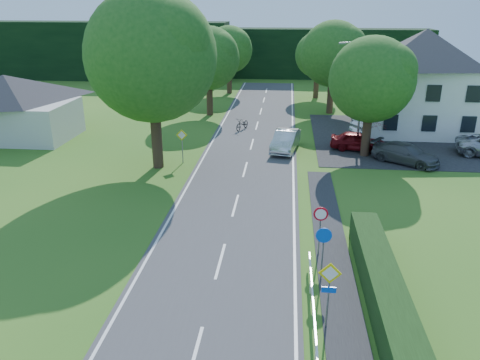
# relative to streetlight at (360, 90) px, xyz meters

# --- Properties ---
(road) EXTENTS (7.00, 80.00, 0.04)m
(road) POSITION_rel_streetlight_xyz_m (-8.06, -10.00, -4.44)
(road) COLOR #3E3E41
(road) RESTS_ON ground
(parking_pad) EXTENTS (14.00, 16.00, 0.04)m
(parking_pad) POSITION_rel_streetlight_xyz_m (3.94, 3.00, -4.44)
(parking_pad) COLOR black
(parking_pad) RESTS_ON ground
(line_edge_left) EXTENTS (0.12, 80.00, 0.01)m
(line_edge_left) POSITION_rel_streetlight_xyz_m (-11.31, -10.00, -4.42)
(line_edge_left) COLOR white
(line_edge_left) RESTS_ON road
(line_edge_right) EXTENTS (0.12, 80.00, 0.01)m
(line_edge_right) POSITION_rel_streetlight_xyz_m (-4.81, -10.00, -4.42)
(line_edge_right) COLOR white
(line_edge_right) RESTS_ON road
(line_centre) EXTENTS (0.12, 80.00, 0.01)m
(line_centre) POSITION_rel_streetlight_xyz_m (-8.06, -10.00, -4.42)
(line_centre) COLOR white
(line_centre) RESTS_ON road
(tree_main) EXTENTS (9.40, 9.40, 11.64)m
(tree_main) POSITION_rel_streetlight_xyz_m (-14.06, -6.00, 1.36)
(tree_main) COLOR #1E5218
(tree_main) RESTS_ON ground
(tree_left_far) EXTENTS (7.00, 7.00, 8.58)m
(tree_left_far) POSITION_rel_streetlight_xyz_m (-13.06, 10.00, -0.17)
(tree_left_far) COLOR #1E5218
(tree_left_far) RESTS_ON ground
(tree_right_far) EXTENTS (7.40, 7.40, 9.09)m
(tree_right_far) POSITION_rel_streetlight_xyz_m (-1.06, 12.00, 0.08)
(tree_right_far) COLOR #1E5218
(tree_right_far) RESTS_ON ground
(tree_left_back) EXTENTS (6.60, 6.60, 8.07)m
(tree_left_back) POSITION_rel_streetlight_xyz_m (-12.56, 22.00, -0.43)
(tree_left_back) COLOR #1E5218
(tree_left_back) RESTS_ON ground
(tree_right_back) EXTENTS (6.20, 6.20, 7.56)m
(tree_right_back) POSITION_rel_streetlight_xyz_m (-2.06, 20.00, -0.68)
(tree_right_back) COLOR #1E5218
(tree_right_back) RESTS_ON ground
(tree_right_mid) EXTENTS (7.00, 7.00, 8.58)m
(tree_right_mid) POSITION_rel_streetlight_xyz_m (0.44, -2.00, -0.17)
(tree_right_mid) COLOR #1E5218
(tree_right_mid) RESTS_ON ground
(treeline_left) EXTENTS (44.00, 6.00, 8.00)m
(treeline_left) POSITION_rel_streetlight_xyz_m (-36.06, 32.00, -0.46)
(treeline_left) COLOR black
(treeline_left) RESTS_ON ground
(treeline_right) EXTENTS (30.00, 5.00, 7.00)m
(treeline_right) POSITION_rel_streetlight_xyz_m (-0.06, 36.00, -0.96)
(treeline_right) COLOR black
(treeline_right) RESTS_ON ground
(bungalow_left) EXTENTS (11.00, 6.50, 5.20)m
(bungalow_left) POSITION_rel_streetlight_xyz_m (-28.06, 0.00, -1.75)
(bungalow_left) COLOR #B7B7B2
(bungalow_left) RESTS_ON ground
(house_white) EXTENTS (10.60, 8.40, 8.60)m
(house_white) POSITION_rel_streetlight_xyz_m (5.94, 6.00, -0.06)
(house_white) COLOR white
(house_white) RESTS_ON ground
(streetlight) EXTENTS (2.03, 0.18, 8.00)m
(streetlight) POSITION_rel_streetlight_xyz_m (0.00, 0.00, 0.00)
(streetlight) COLOR slate
(streetlight) RESTS_ON ground
(sign_priority_right) EXTENTS (0.78, 0.09, 2.59)m
(sign_priority_right) POSITION_rel_streetlight_xyz_m (-3.76, -22.02, -2.67)
(sign_priority_right) COLOR slate
(sign_priority_right) RESTS_ON ground
(sign_roundabout) EXTENTS (0.64, 0.08, 2.37)m
(sign_roundabout) POSITION_rel_streetlight_xyz_m (-3.76, -19.02, -2.79)
(sign_roundabout) COLOR slate
(sign_roundabout) RESTS_ON ground
(sign_speed_limit) EXTENTS (0.64, 0.11, 2.37)m
(sign_speed_limit) POSITION_rel_streetlight_xyz_m (-3.76, -17.03, -2.70)
(sign_speed_limit) COLOR slate
(sign_speed_limit) RESTS_ON ground
(sign_priority_left) EXTENTS (0.78, 0.09, 2.44)m
(sign_priority_left) POSITION_rel_streetlight_xyz_m (-12.56, -5.02, -2.75)
(sign_priority_left) COLOR slate
(sign_priority_left) RESTS_ON ground
(moving_car) EXTENTS (2.38, 4.84, 1.53)m
(moving_car) POSITION_rel_streetlight_xyz_m (-5.40, -1.34, -3.66)
(moving_car) COLOR silver
(moving_car) RESTS_ON road
(motorcycle) EXTENTS (1.45, 2.14, 1.07)m
(motorcycle) POSITION_rel_streetlight_xyz_m (-9.26, 4.44, -3.89)
(motorcycle) COLOR black
(motorcycle) RESTS_ON road
(parked_car_red) EXTENTS (4.34, 2.31, 1.41)m
(parked_car_red) POSITION_rel_streetlight_xyz_m (0.10, -0.70, -3.72)
(parked_car_red) COLOR maroon
(parked_car_red) RESTS_ON parking_pad
(parked_car_silver_a) EXTENTS (5.19, 3.90, 1.64)m
(parked_car_silver_a) POSITION_rel_streetlight_xyz_m (2.47, 3.83, -3.61)
(parked_car_silver_a) COLOR silver
(parked_car_silver_a) RESTS_ON parking_pad
(parked_car_grey) EXTENTS (4.95, 4.27, 1.36)m
(parked_car_grey) POSITION_rel_streetlight_xyz_m (3.00, -3.50, -3.74)
(parked_car_grey) COLOR #4B4C50
(parked_car_grey) RESTS_ON parking_pad
(parasol) EXTENTS (2.67, 2.71, 2.19)m
(parasol) POSITION_rel_streetlight_xyz_m (0.98, -0.40, -3.33)
(parasol) COLOR #A9140D
(parasol) RESTS_ON parking_pad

